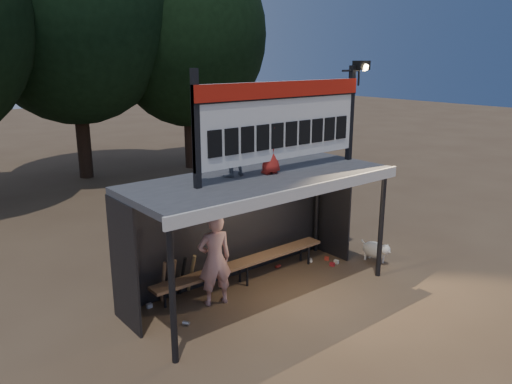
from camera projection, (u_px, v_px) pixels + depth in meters
ground at (261, 293)px, 9.56m from camera, size 80.00×80.00×0.00m
player at (215, 259)px, 8.97m from camera, size 0.71×0.55×1.73m
child_a at (230, 147)px, 8.79m from camera, size 0.51×0.40×1.05m
child_b at (270, 148)px, 9.02m from camera, size 0.48×0.32×0.95m
dugout_shelter at (253, 198)px, 9.26m from camera, size 5.10×2.08×2.32m
scoreboard_assembly at (286, 117)px, 9.02m from camera, size 4.10×0.27×1.99m
bench at (243, 264)px, 9.86m from camera, size 4.00×0.35×0.48m
tree_mid at (71, 3)px, 17.16m from camera, size 7.22×7.22×10.36m
tree_right at (187, 35)px, 19.10m from camera, size 6.08×6.08×8.72m
dog at (376, 250)px, 10.96m from camera, size 0.36×0.81×0.49m
bats at (178, 277)px, 9.25m from camera, size 0.68×0.35×0.84m
litter at (281, 275)px, 10.30m from camera, size 4.22×1.04×0.08m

